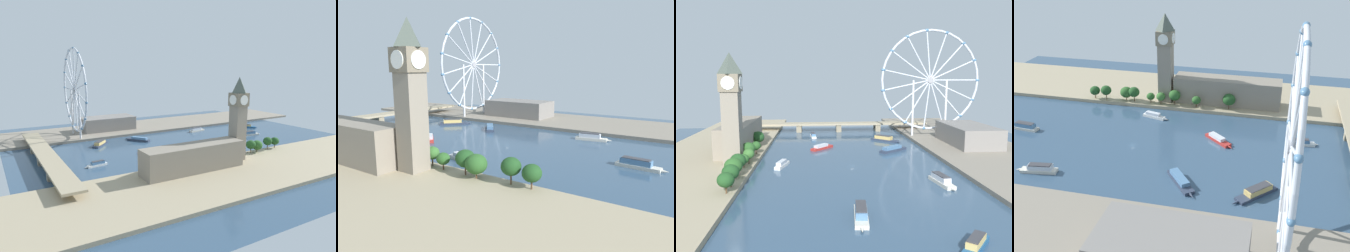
# 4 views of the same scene
# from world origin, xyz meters

# --- Properties ---
(ground_plane) EXTENTS (402.21, 402.21, 0.00)m
(ground_plane) POSITION_xyz_m (0.00, 0.00, 0.00)
(ground_plane) COLOR #334C66
(riverbank_left) EXTENTS (90.00, 520.00, 3.00)m
(riverbank_left) POSITION_xyz_m (-116.11, 0.00, 1.50)
(riverbank_left) COLOR tan
(riverbank_left) RESTS_ON ground_plane
(riverbank_right) EXTENTS (90.00, 520.00, 3.00)m
(riverbank_right) POSITION_xyz_m (116.11, 0.00, 1.50)
(riverbank_right) COLOR gray
(riverbank_right) RESTS_ON ground_plane
(clock_tower) EXTENTS (15.02, 15.02, 79.90)m
(clock_tower) POSITION_xyz_m (-87.09, 2.35, 44.70)
(clock_tower) COLOR gray
(clock_tower) RESTS_ON riverbank_left
(parliament_block) EXTENTS (22.00, 95.95, 23.35)m
(parliament_block) POSITION_xyz_m (-93.44, 58.32, 14.67)
(parliament_block) COLOR gray
(parliament_block) RESTS_ON riverbank_left
(tree_row_embankment) EXTENTS (14.07, 136.16, 14.10)m
(tree_row_embankment) POSITION_xyz_m (-77.63, -7.42, 11.18)
(tree_row_embankment) COLOR #513823
(tree_row_embankment) RESTS_ON riverbank_left
(ferris_wheel) EXTENTS (106.96, 3.20, 112.13)m
(ferris_wheel) POSITION_xyz_m (94.29, 110.21, 61.52)
(ferris_wheel) COLOR silver
(ferris_wheel) RESTS_ON riverbank_right
(riverside_hall) EXTENTS (37.22, 72.21, 18.02)m
(riverside_hall) POSITION_xyz_m (115.53, 60.60, 12.01)
(riverside_hall) COLOR gray
(riverside_hall) RESTS_ON riverbank_right
(river_bridge) EXTENTS (214.21, 17.98, 10.22)m
(river_bridge) POSITION_xyz_m (0.00, 164.28, 8.01)
(river_bridge) COLOR tan
(river_bridge) RESTS_ON ground_plane
(tour_boat_0) EXTENTS (8.70, 29.86, 5.77)m
(tour_boat_0) POSITION_xyz_m (-5.85, -95.50, 2.44)
(tour_boat_0) COLOR beige
(tour_boat_0) RESTS_ON ground_plane
(tour_boat_1) EXTENTS (9.53, 29.12, 5.97)m
(tour_boat_1) POSITION_xyz_m (50.62, -48.16, 2.49)
(tour_boat_1) COLOR beige
(tour_boat_1) RESTS_ON ground_plane
(tour_boat_2) EXTENTS (28.26, 26.89, 5.70)m
(tour_boat_2) POSITION_xyz_m (43.25, 96.11, 2.35)
(tour_boat_2) COLOR #2D384C
(tour_boat_2) RESTS_ON ground_plane
(tour_boat_3) EXTENTS (7.42, 22.73, 5.01)m
(tour_boat_3) POSITION_xyz_m (-30.36, 124.22, 2.10)
(tour_boat_3) COLOR white
(tour_boat_3) RESTS_ON ground_plane
(tour_boat_4) EXTENTS (30.08, 24.42, 4.82)m
(tour_boat_4) POSITION_xyz_m (41.55, 47.45, 2.04)
(tour_boat_4) COLOR #2D384C
(tour_boat_4) RESTS_ON ground_plane
(tour_boat_5) EXTENTS (20.11, 22.45, 5.43)m
(tour_boat_5) POSITION_xyz_m (33.59, -129.35, 2.16)
(tour_boat_5) COLOR #235684
(tour_boat_5) RESTS_ON ground_plane
(tour_boat_6) EXTENTS (9.61, 23.91, 4.81)m
(tour_boat_6) POSITION_xyz_m (-52.00, 1.35, 1.99)
(tour_boat_6) COLOR white
(tour_boat_6) RESTS_ON ground_plane
(tour_boat_7) EXTENTS (22.50, 24.45, 4.45)m
(tour_boat_7) POSITION_xyz_m (-21.58, 61.82, 1.81)
(tour_boat_7) COLOR #B22D28
(tour_boat_7) RESTS_ON ground_plane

